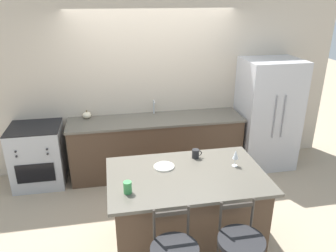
% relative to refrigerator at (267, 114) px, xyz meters
% --- Properties ---
extents(ground_plane, '(18.00, 18.00, 0.00)m').
position_rel_refrigerator_xyz_m(ground_plane, '(-1.81, -0.32, -0.89)').
color(ground_plane, tan).
extents(wall_back, '(6.00, 0.07, 2.70)m').
position_rel_refrigerator_xyz_m(wall_back, '(-1.81, 0.39, 0.46)').
color(wall_back, beige).
rests_on(wall_back, ground_plane).
extents(back_counter, '(2.68, 0.69, 0.92)m').
position_rel_refrigerator_xyz_m(back_counter, '(-1.81, 0.06, -0.43)').
color(back_counter, '#4C3828').
rests_on(back_counter, ground_plane).
extents(sink_faucet, '(0.02, 0.13, 0.22)m').
position_rel_refrigerator_xyz_m(sink_faucet, '(-1.81, 0.26, 0.17)').
color(sink_faucet, '#ADAFB5').
rests_on(sink_faucet, back_counter).
extents(kitchen_island, '(1.66, 1.06, 0.94)m').
position_rel_refrigerator_xyz_m(kitchen_island, '(-1.75, -1.69, -0.41)').
color(kitchen_island, '#4C3828').
rests_on(kitchen_island, ground_plane).
extents(refrigerator, '(0.88, 0.76, 1.77)m').
position_rel_refrigerator_xyz_m(refrigerator, '(0.00, 0.00, 0.00)').
color(refrigerator, '#BCBCC1').
rests_on(refrigerator, ground_plane).
extents(oven_range, '(0.73, 0.68, 0.92)m').
position_rel_refrigerator_xyz_m(oven_range, '(-3.59, 0.04, -0.43)').
color(oven_range, '#ADAFB5').
rests_on(oven_range, ground_plane).
extents(bar_stool_far, '(0.42, 0.42, 1.03)m').
position_rel_refrigerator_xyz_m(bar_stool_far, '(-1.45, -2.50, -0.29)').
color(bar_stool_far, '#332D28').
rests_on(bar_stool_far, ground_plane).
extents(dinner_plate, '(0.23, 0.23, 0.02)m').
position_rel_refrigerator_xyz_m(dinner_plate, '(-1.96, -1.50, 0.06)').
color(dinner_plate, beige).
rests_on(dinner_plate, kitchen_island).
extents(wine_glass, '(0.06, 0.06, 0.19)m').
position_rel_refrigerator_xyz_m(wine_glass, '(-1.18, -1.61, 0.19)').
color(wine_glass, white).
rests_on(wine_glass, kitchen_island).
extents(coffee_mug, '(0.12, 0.08, 0.10)m').
position_rel_refrigerator_xyz_m(coffee_mug, '(-1.56, -1.35, 0.10)').
color(coffee_mug, '#232326').
rests_on(coffee_mug, kitchen_island).
extents(tumbler_cup, '(0.08, 0.08, 0.12)m').
position_rel_refrigerator_xyz_m(tumbler_cup, '(-2.38, -1.92, 0.11)').
color(tumbler_cup, '#3D934C').
rests_on(tumbler_cup, kitchen_island).
extents(pumpkin_decoration, '(0.13, 0.13, 0.13)m').
position_rel_refrigerator_xyz_m(pumpkin_decoration, '(-2.85, 0.25, 0.08)').
color(pumpkin_decoration, beige).
rests_on(pumpkin_decoration, back_counter).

